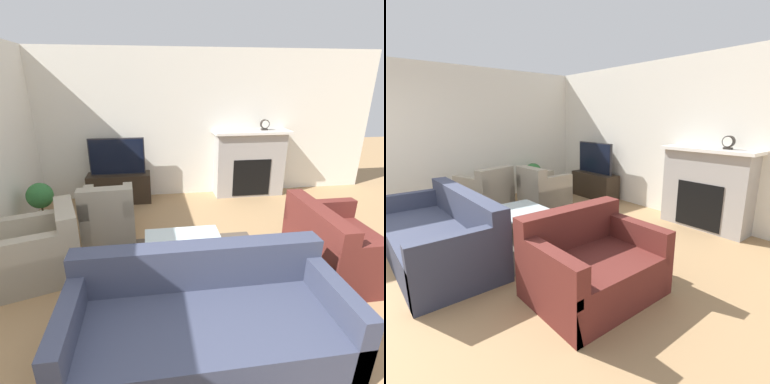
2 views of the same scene
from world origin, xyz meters
The scene contains 13 objects.
wall_back centered at (0.00, 4.67, 1.35)m, with size 7.93×0.06×2.70m.
wall_left centered at (-2.50, 2.32, 1.35)m, with size 0.06×7.64×2.70m.
area_rug centered at (-0.13, 1.90, 0.00)m, with size 2.10×1.91×0.00m.
fireplace centered at (1.44, 4.43, 0.66)m, with size 1.45×0.46×1.27m.
tv_stand centered at (-1.06, 4.36, 0.27)m, with size 1.13×0.40×0.54m.
tv centered at (-1.06, 4.36, 0.87)m, with size 0.98×0.06×0.66m.
couch_sectional centered at (-0.09, 0.86, 0.28)m, with size 2.19×0.98×0.82m.
couch_loveseat centered at (1.69, 1.80, 0.29)m, with size 0.94×1.23×0.82m.
armchair_by_window centered at (-1.74, 2.16, 0.30)m, with size 1.04×0.97×0.82m.
armchair_accent centered at (-1.10, 3.05, 0.30)m, with size 0.77×0.86×0.82m.
coffee_table centered at (-0.13, 2.02, 0.36)m, with size 0.90×0.71×0.39m.
potted_plant centered at (-2.14, 3.46, 0.46)m, with size 0.39×0.39×0.71m.
mantel_clock centered at (1.69, 4.44, 1.37)m, with size 0.17×0.07×0.20m.
Camera 2 is at (3.68, -0.01, 1.71)m, focal length 28.00 mm.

